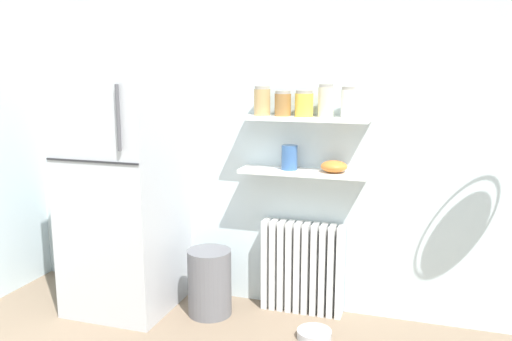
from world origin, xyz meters
name	(u,v)px	position (x,y,z in m)	size (l,w,h in m)	color
back_wall	(313,125)	(0.00, 2.05, 1.30)	(7.04, 0.10, 2.60)	silver
refrigerator	(124,186)	(-1.24, 1.65, 0.87)	(0.68, 0.73, 1.74)	#B7BABF
radiator	(302,268)	(-0.03, 1.92, 0.32)	(0.56, 0.12, 0.64)	white
wall_shelf_lower	(303,172)	(-0.03, 1.89, 1.00)	(0.85, 0.22, 0.03)	white
wall_shelf_upper	(304,119)	(-0.03, 1.89, 1.35)	(0.85, 0.22, 0.03)	white
storage_jar_0	(262,101)	(-0.31, 1.89, 1.46)	(0.11, 0.11, 0.19)	tan
storage_jar_1	(283,104)	(-0.17, 1.89, 1.45)	(0.11, 0.11, 0.17)	olive
storage_jar_2	(304,104)	(-0.03, 1.89, 1.45)	(0.12, 0.12, 0.17)	yellow
storage_jar_3	(326,101)	(0.12, 1.89, 1.47)	(0.10, 0.10, 0.21)	beige
storage_jar_4	(348,102)	(0.26, 1.89, 1.46)	(0.09, 0.09, 0.20)	silver
vase	(289,158)	(-0.12, 1.89, 1.09)	(0.11, 0.11, 0.16)	#38609E
shelf_bowl	(334,166)	(0.18, 1.89, 1.05)	(0.17, 0.17, 0.08)	orange
trash_bin	(210,282)	(-0.62, 1.68, 0.23)	(0.30, 0.30, 0.46)	slate
pet_food_bowl	(314,334)	(0.14, 1.57, 0.03)	(0.22, 0.22, 0.05)	#B7B7BC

